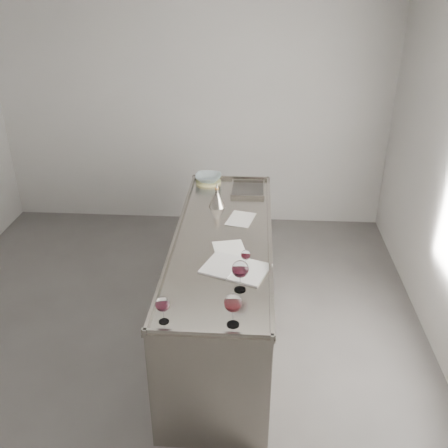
# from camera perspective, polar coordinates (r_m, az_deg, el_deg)

# --- Properties ---
(room_shell) EXTENTS (4.54, 5.04, 2.84)m
(room_shell) POSITION_cam_1_polar(r_m,az_deg,el_deg) (3.50, -8.71, 3.13)
(room_shell) COLOR #4A4846
(room_shell) RESTS_ON ground
(counter) EXTENTS (0.77, 2.42, 0.97)m
(counter) POSITION_cam_1_polar(r_m,az_deg,el_deg) (4.15, -0.15, -7.08)
(counter) COLOR gray
(counter) RESTS_ON ground
(wine_glass_left) EXTENTS (0.09, 0.09, 0.17)m
(wine_glass_left) POSITION_cam_1_polar(r_m,az_deg,el_deg) (2.97, -7.02, -9.16)
(wine_glass_left) COLOR white
(wine_glass_left) RESTS_ON counter
(wine_glass_middle) EXTENTS (0.11, 0.11, 0.21)m
(wine_glass_middle) POSITION_cam_1_polar(r_m,az_deg,el_deg) (2.91, 1.05, -9.10)
(wine_glass_middle) COLOR white
(wine_glass_middle) RESTS_ON counter
(wine_glass_right) EXTENTS (0.11, 0.11, 0.22)m
(wine_glass_right) POSITION_cam_1_polar(r_m,az_deg,el_deg) (3.20, 1.87, -5.25)
(wine_glass_right) COLOR white
(wine_glass_right) RESTS_ON counter
(wine_glass_small) EXTENTS (0.07, 0.07, 0.14)m
(wine_glass_small) POSITION_cam_1_polar(r_m,az_deg,el_deg) (3.46, 2.49, -3.62)
(wine_glass_small) COLOR white
(wine_glass_small) RESTS_ON counter
(notebook) EXTENTS (0.52, 0.44, 0.02)m
(notebook) POSITION_cam_1_polar(r_m,az_deg,el_deg) (3.49, 1.33, -5.09)
(notebook) COLOR white
(notebook) RESTS_ON counter
(loose_paper_top) EXTENTS (0.30, 0.37, 0.00)m
(loose_paper_top) POSITION_cam_1_polar(r_m,az_deg,el_deg) (3.70, 0.71, -3.12)
(loose_paper_top) COLOR silver
(loose_paper_top) RESTS_ON counter
(loose_paper_under) EXTENTS (0.26, 0.33, 0.00)m
(loose_paper_under) POSITION_cam_1_polar(r_m,az_deg,el_deg) (4.17, 1.93, 0.59)
(loose_paper_under) COLOR silver
(loose_paper_under) RESTS_ON counter
(trivet) EXTENTS (0.32, 0.32, 0.02)m
(trivet) POSITION_cam_1_polar(r_m,az_deg,el_deg) (4.89, -1.79, 4.84)
(trivet) COLOR beige
(trivet) RESTS_ON counter
(ceramic_bowl) EXTENTS (0.26, 0.26, 0.06)m
(ceramic_bowl) POSITION_cam_1_polar(r_m,az_deg,el_deg) (4.87, -1.80, 5.29)
(ceramic_bowl) COLOR #8DA1A4
(ceramic_bowl) RESTS_ON trivet
(wine_funnel) EXTENTS (0.15, 0.15, 0.22)m
(wine_funnel) POSITION_cam_1_polar(r_m,az_deg,el_deg) (4.37, -0.81, 2.84)
(wine_funnel) COLOR #A49C92
(wine_funnel) RESTS_ON counter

